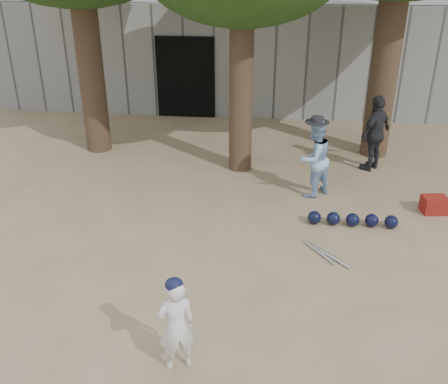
# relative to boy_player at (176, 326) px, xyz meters

# --- Properties ---
(ground) EXTENTS (70.00, 70.00, 0.00)m
(ground) POSITION_rel_boy_player_xyz_m (-0.36, 1.59, -0.57)
(ground) COLOR #937C5E
(ground) RESTS_ON ground
(boy_player) EXTENTS (0.50, 0.43, 1.15)m
(boy_player) POSITION_rel_boy_player_xyz_m (0.00, 0.00, 0.00)
(boy_player) COLOR silver
(boy_player) RESTS_ON ground
(spectator_blue) EXTENTS (0.91, 0.90, 1.48)m
(spectator_blue) POSITION_rel_boy_player_xyz_m (1.71, 4.63, 0.17)
(spectator_blue) COLOR #8DB2DA
(spectator_blue) RESTS_ON ground
(spectator_dark) EXTENTS (0.91, 0.97, 1.61)m
(spectator_dark) POSITION_rel_boy_player_xyz_m (3.04, 6.04, 0.23)
(spectator_dark) COLOR #212227
(spectator_dark) RESTS_ON ground
(red_bag) EXTENTS (0.46, 0.37, 0.30)m
(red_bag) POSITION_rel_boy_player_xyz_m (3.85, 4.13, -0.42)
(red_bag) COLOR maroon
(red_bag) RESTS_ON ground
(back_building) EXTENTS (16.00, 5.24, 3.00)m
(back_building) POSITION_rel_boy_player_xyz_m (-0.36, 11.92, 0.93)
(back_building) COLOR gray
(back_building) RESTS_ON ground
(helmet_row) EXTENTS (1.51, 0.25, 0.23)m
(helmet_row) POSITION_rel_boy_player_xyz_m (2.34, 3.47, -0.46)
(helmet_row) COLOR black
(helmet_row) RESTS_ON ground
(bat_pile) EXTENTS (0.68, 0.71, 0.06)m
(bat_pile) POSITION_rel_boy_player_xyz_m (1.83, 2.45, -0.55)
(bat_pile) COLOR silver
(bat_pile) RESTS_ON ground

